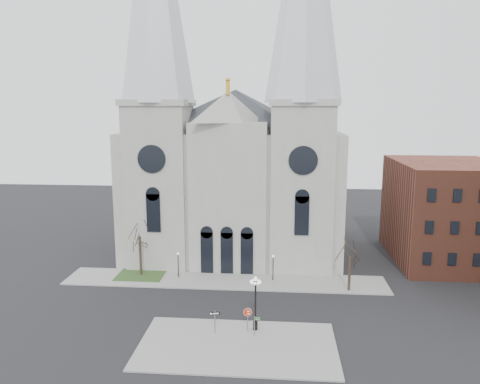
# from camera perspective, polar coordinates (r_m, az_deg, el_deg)

# --- Properties ---
(ground) EXTENTS (160.00, 160.00, 0.00)m
(ground) POSITION_cam_1_polar(r_m,az_deg,el_deg) (49.57, -3.38, -15.36)
(ground) COLOR black
(ground) RESTS_ON ground
(sidewalk_near) EXTENTS (18.00, 10.00, 0.14)m
(sidewalk_near) POSITION_cam_1_polar(r_m,az_deg,el_deg) (44.80, -0.33, -18.22)
(sidewalk_near) COLOR gray
(sidewalk_near) RESTS_ON ground
(sidewalk_far) EXTENTS (40.00, 6.00, 0.14)m
(sidewalk_far) POSITION_cam_1_polar(r_m,az_deg,el_deg) (59.56, -1.86, -10.73)
(sidewalk_far) COLOR gray
(sidewalk_far) RESTS_ON ground
(grass_patch) EXTENTS (6.00, 5.00, 0.18)m
(grass_patch) POSITION_cam_1_polar(r_m,az_deg,el_deg) (62.63, -11.95, -9.86)
(grass_patch) COLOR #314E21
(grass_patch) RESTS_ON ground
(cathedral) EXTENTS (33.00, 26.66, 54.00)m
(cathedral) POSITION_cam_1_polar(r_m,az_deg,el_deg) (67.43, -0.78, 7.80)
(cathedral) COLOR #9B9990
(cathedral) RESTS_ON ground
(bg_building_brick) EXTENTS (14.00, 18.00, 14.00)m
(bg_building_brick) POSITION_cam_1_polar(r_m,az_deg,el_deg) (71.71, 23.79, -2.20)
(bg_building_brick) COLOR brown
(bg_building_brick) RESTS_ON ground
(tree_left) EXTENTS (3.20, 3.20, 7.50)m
(tree_left) POSITION_cam_1_polar(r_m,az_deg,el_deg) (60.97, -12.15, -5.01)
(tree_left) COLOR #2C2218
(tree_left) RESTS_ON ground
(tree_right) EXTENTS (3.20, 3.20, 6.00)m
(tree_right) POSITION_cam_1_polar(r_m,az_deg,el_deg) (56.49, 13.30, -7.47)
(tree_right) COLOR #2C2218
(tree_right) RESTS_ON ground
(ped_lamp_left) EXTENTS (0.32, 0.32, 3.26)m
(ped_lamp_left) POSITION_cam_1_polar(r_m,az_deg,el_deg) (60.21, -7.56, -8.30)
(ped_lamp_left) COLOR black
(ped_lamp_left) RESTS_ON sidewalk_far
(ped_lamp_right) EXTENTS (0.32, 0.32, 3.26)m
(ped_lamp_right) POSITION_cam_1_polar(r_m,az_deg,el_deg) (58.90, 4.06, -8.66)
(ped_lamp_right) COLOR black
(ped_lamp_right) RESTS_ON sidewalk_far
(stop_sign) EXTENTS (0.86, 0.21, 2.42)m
(stop_sign) POSITION_cam_1_polar(r_m,az_deg,el_deg) (46.32, 0.94, -14.71)
(stop_sign) COLOR slate
(stop_sign) RESTS_ON sidewalk_near
(globe_lamp) EXTENTS (1.27, 1.27, 5.41)m
(globe_lamp) POSITION_cam_1_polar(r_m,az_deg,el_deg) (46.01, 1.90, -12.62)
(globe_lamp) COLOR black
(globe_lamp) RESTS_ON sidewalk_near
(one_way_sign) EXTENTS (0.98, 0.23, 2.27)m
(one_way_sign) POSITION_cam_1_polar(r_m,az_deg,el_deg) (46.20, -3.09, -15.08)
(one_way_sign) COLOR slate
(one_way_sign) RESTS_ON sidewalk_near
(street_name_sign) EXTENTS (0.63, 0.13, 1.97)m
(street_name_sign) POSITION_cam_1_polar(r_m,az_deg,el_deg) (45.83, 1.86, -15.77)
(street_name_sign) COLOR slate
(street_name_sign) RESTS_ON sidewalk_near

